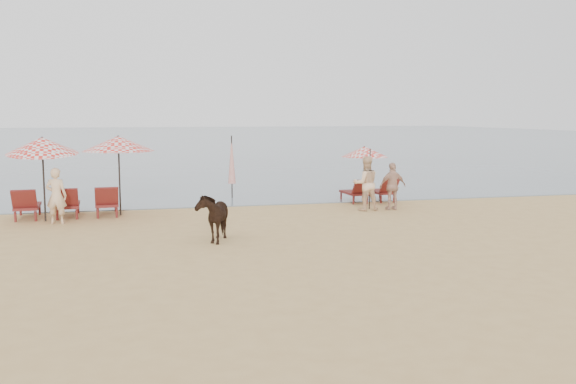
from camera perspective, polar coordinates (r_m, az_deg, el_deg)
name	(u,v)px	position (r m, az deg, el deg)	size (l,w,h in m)	color
ground	(345,272)	(13.65, 5.09, -7.07)	(120.00, 120.00, 0.00)	tan
sea	(161,137)	(92.68, -11.26, 4.79)	(160.00, 140.00, 0.06)	#51606B
lounger_cluster_left	(67,203)	(21.62, -19.03, -0.92)	(3.21, 1.98, 0.69)	maroon
lounger_cluster_right	(370,191)	(24.26, 7.27, 0.12)	(1.83, 1.76, 0.63)	maroon
umbrella_open_left_a	(118,144)	(21.52, -14.84, 4.18)	(2.29, 2.29, 2.61)	black
umbrella_open_left_b	(42,146)	(21.01, -21.01, 3.87)	(2.12, 2.16, 2.70)	black
umbrella_open_right	(365,152)	(24.07, 6.82, 3.58)	(1.73, 1.73, 2.11)	black
umbrella_closed_left	(232,160)	(25.07, -5.02, 2.85)	(0.30, 0.30, 2.47)	black
umbrella_closed_right	(370,172)	(22.43, 7.29, 1.77)	(0.26, 0.26, 2.11)	black
cow	(213,216)	(16.83, -6.68, -2.15)	(0.70, 1.54, 1.30)	black
beachgoer_left	(56,196)	(20.50, -19.90, -0.32)	(0.62, 0.41, 1.70)	#DAB388
beachgoer_right_a	(366,184)	(22.10, 6.92, 0.75)	(0.91, 0.71, 1.86)	#DEB48B
beachgoer_right_b	(393,186)	(22.41, 9.29, 0.51)	(0.96, 0.40, 1.64)	tan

